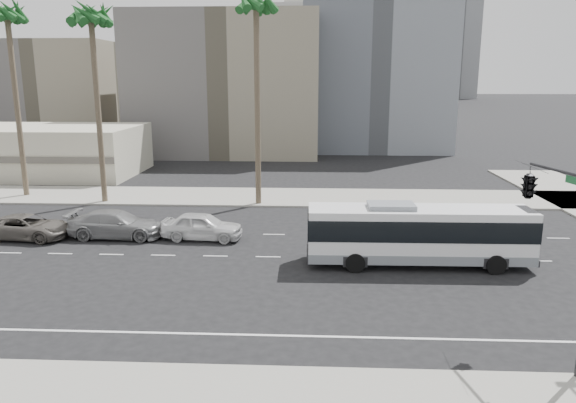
# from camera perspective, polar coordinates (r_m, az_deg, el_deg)

# --- Properties ---
(ground) EXTENTS (700.00, 700.00, 0.00)m
(ground) POSITION_cam_1_polar(r_m,az_deg,el_deg) (30.41, 3.54, -5.99)
(ground) COLOR black
(ground) RESTS_ON ground
(sidewalk_north) EXTENTS (120.00, 7.00, 0.15)m
(sidewalk_north) POSITION_cam_1_polar(r_m,az_deg,el_deg) (45.34, 3.29, 0.44)
(sidewalk_north) COLOR gray
(sidewalk_north) RESTS_ON ground
(commercial_low) EXTENTS (22.00, 12.16, 5.00)m
(commercial_low) POSITION_cam_1_polar(r_m,az_deg,el_deg) (62.64, -25.50, 4.90)
(commercial_low) COLOR #BEB8A1
(commercial_low) RESTS_ON ground
(midrise_beige_west) EXTENTS (24.00, 18.00, 18.00)m
(midrise_beige_west) POSITION_cam_1_polar(r_m,az_deg,el_deg) (74.68, -6.28, 12.16)
(midrise_beige_west) COLOR slate
(midrise_beige_west) RESTS_ON ground
(midrise_gray_center) EXTENTS (20.00, 20.00, 26.00)m
(midrise_gray_center) POSITION_cam_1_polar(r_m,az_deg,el_deg) (81.29, 9.03, 14.95)
(midrise_gray_center) COLOR slate
(midrise_gray_center) RESTS_ON ground
(midrise_beige_far) EXTENTS (18.00, 16.00, 15.00)m
(midrise_beige_far) POSITION_cam_1_polar(r_m,az_deg,el_deg) (87.28, -23.12, 10.33)
(midrise_beige_far) COLOR slate
(midrise_beige_far) RESTS_ON ground
(civic_tower) EXTENTS (42.00, 42.00, 129.00)m
(civic_tower) POSITION_cam_1_polar(r_m,az_deg,el_deg) (280.29, 2.53, 18.78)
(civic_tower) COLOR beige
(civic_tower) RESTS_ON ground
(highrise_right) EXTENTS (26.00, 26.00, 70.00)m
(highrise_right) POSITION_cam_1_polar(r_m,az_deg,el_deg) (263.96, 13.29, 18.00)
(highrise_right) COLOR slate
(highrise_right) RESTS_ON ground
(highrise_far) EXTENTS (22.00, 22.00, 60.00)m
(highrise_far) POSITION_cam_1_polar(r_m,az_deg,el_deg) (297.95, 17.10, 16.19)
(highrise_far) COLOR slate
(highrise_far) RESTS_ON ground
(city_bus) EXTENTS (11.85, 2.90, 3.40)m
(city_bus) POSITION_cam_1_polar(r_m,az_deg,el_deg) (29.56, 13.69, -3.27)
(city_bus) COLOR white
(city_bus) RESTS_ON ground
(car_a) EXTENTS (2.42, 5.17, 1.71)m
(car_a) POSITION_cam_1_polar(r_m,az_deg,el_deg) (33.98, -9.10, -2.59)
(car_a) COLOR silver
(car_a) RESTS_ON ground
(car_b) EXTENTS (2.48, 5.96, 1.72)m
(car_b) POSITION_cam_1_polar(r_m,az_deg,el_deg) (35.64, -17.74, -2.31)
(car_b) COLOR gray
(car_b) RESTS_ON ground
(car_c) EXTENTS (2.97, 5.64, 1.51)m
(car_c) POSITION_cam_1_polar(r_m,az_deg,el_deg) (37.49, -25.92, -2.44)
(car_c) COLOR #605A53
(car_c) RESTS_ON ground
(traffic_signal) EXTENTS (3.19, 4.32, 6.84)m
(traffic_signal) POSITION_cam_1_polar(r_m,az_deg,el_deg) (21.78, 24.70, 0.82)
(traffic_signal) COLOR #262628
(traffic_signal) RESTS_ON ground
(palm_near) EXTENTS (4.89, 4.89, 16.48)m
(palm_near) POSITION_cam_1_polar(r_m,az_deg,el_deg) (42.15, -3.40, 19.81)
(palm_near) COLOR brown
(palm_near) RESTS_ON ground
(palm_mid) EXTENTS (5.09, 5.09, 15.72)m
(palm_mid) POSITION_cam_1_polar(r_m,az_deg,el_deg) (45.27, -20.16, 17.60)
(palm_mid) COLOR brown
(palm_mid) RESTS_ON ground
(palm_far) EXTENTS (4.67, 4.67, 16.06)m
(palm_far) POSITION_cam_1_polar(r_m,az_deg,el_deg) (50.45, -27.63, 16.89)
(palm_far) COLOR brown
(palm_far) RESTS_ON ground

